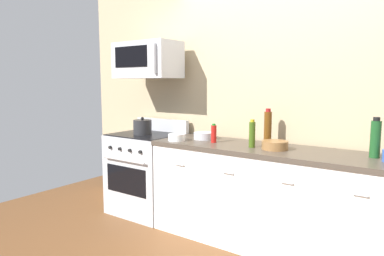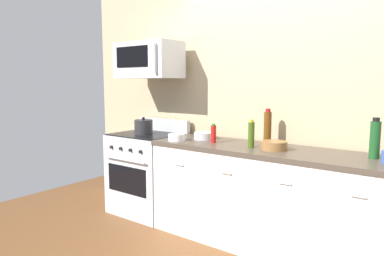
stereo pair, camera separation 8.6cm
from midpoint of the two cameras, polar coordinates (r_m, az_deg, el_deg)
ground_plane at (r=3.51m, az=11.59°, el=-18.14°), size 6.47×6.47×0.00m
back_wall at (r=3.56m, az=14.84°, el=4.65°), size 5.39×0.10×2.70m
counter_unit at (r=3.34m, az=11.79°, el=-10.99°), size 2.30×0.66×0.92m
range_oven at (r=4.16m, az=-7.93°, el=-7.11°), size 0.76×0.69×1.07m
microwave at (r=4.07m, az=-7.81°, el=10.75°), size 0.74×0.44×0.40m
bottle_wine_green at (r=3.07m, az=26.73°, el=-1.52°), size 0.08×0.08×0.32m
bottle_hot_sauce_red at (r=3.45m, az=2.81°, el=-0.91°), size 0.05×0.05×0.18m
bottle_wine_amber at (r=3.42m, az=11.41°, el=0.12°), size 0.07×0.07×0.34m
bottle_olive_oil at (r=3.22m, az=8.90°, el=-0.99°), size 0.06×0.06×0.25m
bowl_steel_prep at (r=3.66m, az=1.28°, el=-1.21°), size 0.21×0.21×0.07m
bowl_white_ceramic at (r=3.56m, az=-3.20°, el=-1.49°), size 0.17×0.17×0.07m
bowl_wooden_salad at (r=3.17m, az=12.45°, el=-2.67°), size 0.23×0.23×0.07m
stockpot at (r=4.03m, az=-8.59°, el=0.15°), size 0.21×0.21×0.20m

